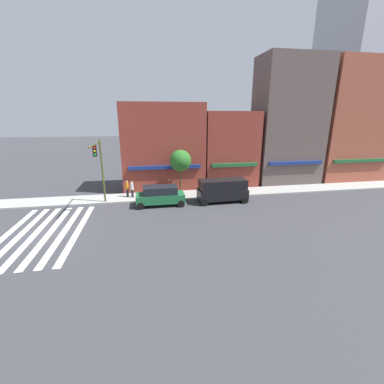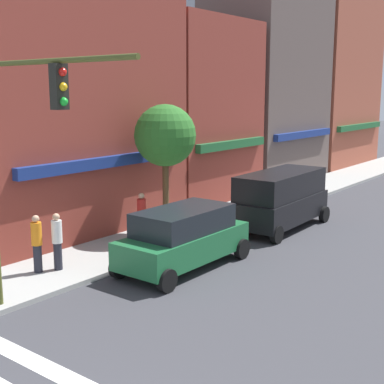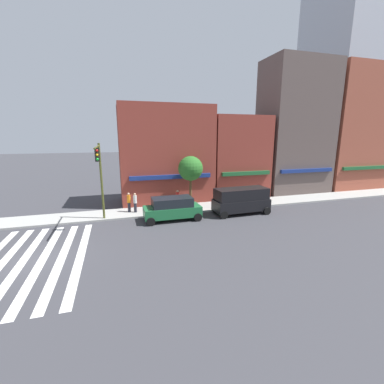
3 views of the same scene
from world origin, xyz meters
name	(u,v)px [view 3 (image 3 of 3)]	position (x,y,z in m)	size (l,w,h in m)	color
ground_plane	(33,260)	(0.00, 0.00, 0.00)	(200.00, 200.00, 0.00)	#38383D
sidewalk_left	(59,219)	(0.00, 7.50, 0.07)	(120.00, 3.00, 0.15)	#9E9E99
crosswalk_stripes	(33,260)	(0.00, 0.00, 0.00)	(5.55, 10.80, 0.01)	silver
storefront_row	(283,138)	(24.43, 11.50, 6.68)	(34.49, 5.30, 15.51)	maroon
tower_distant	(361,70)	(54.44, 28.85, 20.01)	(21.50, 13.69, 40.03)	#B2B7C1
traffic_signal	(100,170)	(3.68, 5.22, 4.37)	(0.32, 5.14, 6.37)	#474C1E
suv_green	(172,208)	(9.18, 4.70, 1.03)	(4.70, 2.12, 1.94)	#1E6638
van_black	(241,200)	(15.53, 4.70, 1.29)	(5.05, 2.22, 2.34)	black
pedestrian_white_shirt	(135,202)	(6.35, 7.39, 1.07)	(0.32, 0.32, 1.77)	#23232D
pedestrian_orange_vest	(129,202)	(5.82, 7.67, 1.07)	(0.32, 0.32, 1.77)	#23232D
pedestrian_red_jacket	(178,199)	(10.34, 7.59, 1.07)	(0.32, 0.32, 1.77)	#23232D
street_tree	(191,169)	(11.60, 7.50, 3.90)	(2.32, 2.32, 4.94)	brown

